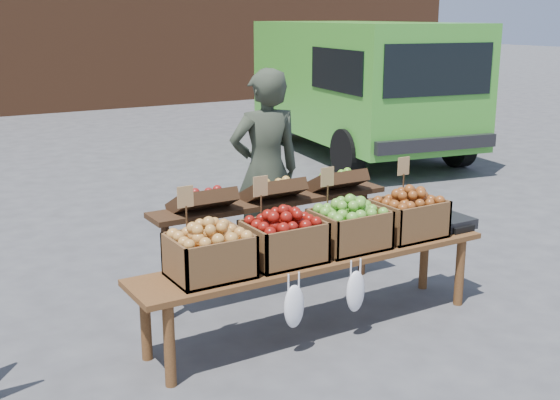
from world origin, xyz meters
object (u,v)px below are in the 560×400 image
vendor (265,171)px  display_bench (316,292)px  crate_russet_pears (283,242)px  crate_green_apples (408,218)px  weighing_scale (449,222)px  delivery_van (358,89)px  crate_golden_apples (210,256)px  crate_red_apples (349,229)px  back_table (273,233)px

vendor → display_bench: bearing=83.6°
vendor → crate_russet_pears: size_ratio=3.53×
display_bench → crate_russet_pears: crate_russet_pears is taller
vendor → crate_green_apples: size_ratio=3.53×
crate_green_apples → weighing_scale: size_ratio=1.47×
weighing_scale → crate_russet_pears: bearing=180.0°
delivery_van → crate_golden_apples: 7.24m
vendor → weighing_scale: (0.91, -1.31, -0.27)m
delivery_van → weighing_scale: delivery_van is taller
vendor → crate_green_apples: 1.40m
display_bench → crate_red_apples: size_ratio=5.40×
crate_russet_pears → crate_red_apples: same height
delivery_van → vendor: delivery_van is taller
crate_red_apples → delivery_van: bearing=52.2°
delivery_van → crate_golden_apples: (-5.08, -5.14, -0.33)m
back_table → crate_red_apples: (0.21, -0.72, 0.19)m
vendor → weighing_scale: size_ratio=5.19×
vendor → crate_red_apples: vendor is taller
vendor → crate_golden_apples: (-1.16, -1.31, -0.17)m
crate_russet_pears → crate_green_apples: size_ratio=1.00×
crate_green_apples → vendor: bearing=110.4°
back_table → crate_golden_apples: 1.16m
crate_russet_pears → crate_green_apples: same height
crate_green_apples → crate_golden_apples: bearing=180.0°
back_table → crate_green_apples: (0.76, -0.72, 0.19)m
crate_green_apples → crate_russet_pears: bearing=180.0°
crate_golden_apples → crate_red_apples: size_ratio=1.00×
delivery_van → vendor: bearing=-126.5°
back_table → display_bench: size_ratio=0.78×
crate_green_apples → weighing_scale: (0.43, 0.00, -0.10)m
vendor → crate_green_apples: vendor is taller
vendor → crate_green_apples: (0.49, -1.31, -0.17)m
back_table → vendor: bearing=64.8°
delivery_van → crate_green_apples: delivery_van is taller
display_bench → vendor: bearing=75.4°
display_bench → weighing_scale: bearing=0.0°
crate_golden_apples → crate_russet_pears: size_ratio=1.00×
display_bench → crate_golden_apples: (-0.82, 0.00, 0.42)m
display_bench → weighing_scale: (1.25, 0.00, 0.33)m
crate_golden_apples → vendor: bearing=48.3°
back_table → crate_golden_apples: bearing=-141.0°
delivery_van → vendor: (-3.92, -3.83, -0.16)m
back_table → crate_russet_pears: size_ratio=4.20×
crate_russet_pears → weighing_scale: crate_russet_pears is taller
vendor → back_table: 0.74m
crate_golden_apples → weighing_scale: bearing=0.0°
crate_golden_apples → crate_green_apples: size_ratio=1.00×
display_bench → crate_russet_pears: size_ratio=5.40×
crate_golden_apples → crate_red_apples: bearing=0.0°
vendor → back_table: bearing=73.0°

